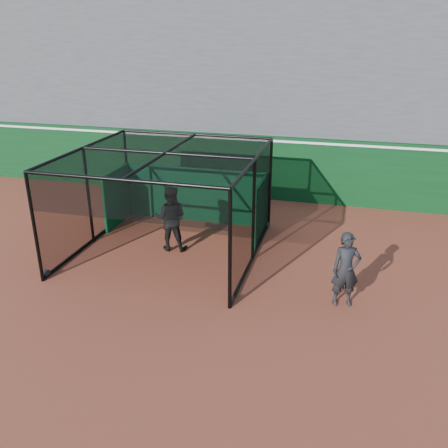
# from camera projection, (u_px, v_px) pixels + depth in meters

# --- Properties ---
(ground) EXTENTS (120.00, 120.00, 0.00)m
(ground) POSITION_uv_depth(u_px,v_px,m) (164.00, 302.00, 11.65)
(ground) COLOR brown
(ground) RESTS_ON ground
(outfield_wall) EXTENTS (50.00, 0.50, 2.50)m
(outfield_wall) POSITION_uv_depth(u_px,v_px,m) (242.00, 165.00, 18.77)
(outfield_wall) COLOR #093614
(outfield_wall) RESTS_ON ground
(grandstand) EXTENTS (50.00, 7.85, 8.95)m
(grandstand) POSITION_uv_depth(u_px,v_px,m) (262.00, 73.00, 20.95)
(grandstand) COLOR #4C4C4F
(grandstand) RESTS_ON ground
(batting_cage) EXTENTS (5.25, 5.45, 3.01)m
(batting_cage) POSITION_uv_depth(u_px,v_px,m) (168.00, 204.00, 13.88)
(batting_cage) COLOR black
(batting_cage) RESTS_ON ground
(batter) EXTENTS (1.07, 0.89, 2.00)m
(batter) POSITION_uv_depth(u_px,v_px,m) (171.00, 218.00, 14.16)
(batter) COLOR black
(batter) RESTS_ON ground
(on_deck_player) EXTENTS (0.78, 0.62, 1.87)m
(on_deck_player) POSITION_uv_depth(u_px,v_px,m) (346.00, 270.00, 11.24)
(on_deck_player) COLOR black
(on_deck_player) RESTS_ON ground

